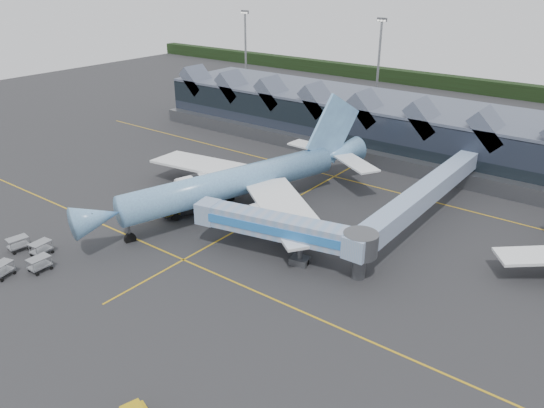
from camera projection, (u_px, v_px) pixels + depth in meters
The scene contains 9 objects.
ground at pixel (227, 236), 71.62m from camera, with size 260.00×260.00×0.00m, color #27282A.
taxi_stripes at pixel (271, 211), 78.86m from camera, with size 120.00×60.00×0.01m.
tree_line_far at pixel (485, 87), 150.53m from camera, with size 260.00×4.00×4.00m, color black.
terminal at pixel (364, 121), 106.74m from camera, with size 90.00×22.25×12.52m.
light_masts at pixel (528, 87), 100.39m from camera, with size 132.40×42.56×22.45m.
main_airliner at pixel (242, 180), 77.86m from camera, with size 40.34×47.42×15.53m.
jet_bridge at pixel (293, 231), 63.61m from camera, with size 23.37×7.88×5.92m.
fuel_truck at pixel (195, 200), 77.83m from camera, with size 6.41×10.21×3.52m.
baggage_carts at pixel (25, 255), 64.84m from camera, with size 8.70×8.40×1.75m.
Camera 1 is at (43.47, -46.76, 33.31)m, focal length 35.00 mm.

